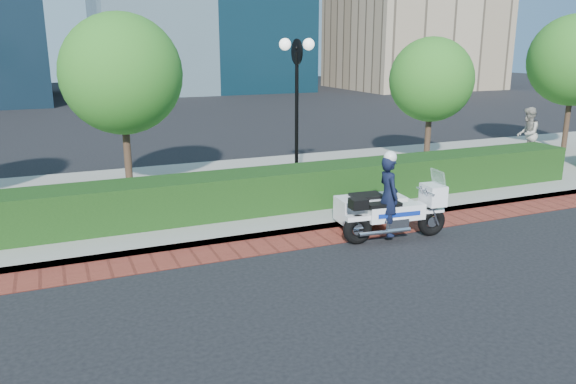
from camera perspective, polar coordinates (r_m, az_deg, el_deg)
name	(u,v)px	position (r m, az deg, el deg)	size (l,w,h in m)	color
ground	(356,261)	(11.42, 6.90, -6.93)	(120.00, 120.00, 0.00)	black
brick_strip	(322,237)	(12.65, 3.52, -4.62)	(60.00, 1.00, 0.01)	maroon
sidewalk	(255,188)	(16.60, -3.42, 0.37)	(60.00, 8.00, 0.15)	gray
hedge_main	(286,188)	(14.29, -0.20, 0.39)	(18.00, 1.20, 1.00)	black
lamppost	(297,91)	(15.75, 0.90, 10.26)	(1.02, 0.70, 4.21)	black
tree_b	(122,74)	(15.78, -16.55, 11.40)	(3.20, 3.20, 4.89)	#332319
tree_c	(431,80)	(19.68, 14.36, 10.99)	(2.80, 2.80, 4.30)	#332319
tree_d	(575,60)	(24.15, 27.11, 11.82)	(3.40, 3.40, 5.16)	#332319
police_motorcycle	(384,206)	(12.77, 9.76, -1.40)	(2.50, 1.85, 2.02)	black
pedestrian	(527,134)	(21.87, 23.14, 5.45)	(0.92, 0.72, 1.90)	#9D978B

